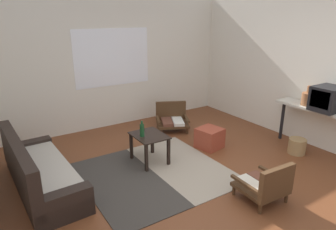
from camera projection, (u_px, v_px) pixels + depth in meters
The scene contains 14 objects.
ground_plane at pixel (202, 186), 4.26m from camera, with size 7.80×7.80×0.00m, color brown.
far_wall_with_window at pixel (112, 63), 6.27m from camera, with size 5.60×0.13×2.70m.
side_wall_right at pixel (309, 70), 5.43m from camera, with size 0.12×6.60×2.70m, color silver.
area_rug at pixel (155, 173), 4.59m from camera, with size 2.09×2.00×0.01m.
couch at pixel (38, 173), 4.12m from camera, with size 0.78×1.99×0.77m.
coffee_table at pixel (149, 141), 4.84m from camera, with size 0.48×0.60×0.48m.
armchair_by_window at pixel (172, 118), 6.29m from camera, with size 0.81×0.77×0.56m.
armchair_striped_foreground at pixel (265, 185), 3.83m from camera, with size 0.58×0.58×0.56m.
ottoman_orange at pixel (210, 138), 5.44m from camera, with size 0.41×0.41×0.36m, color #993D28.
console_shelf at pixel (319, 114), 5.11m from camera, with size 0.38×1.52×0.80m.
crt_television at pixel (328, 98), 4.93m from camera, with size 0.52×0.41×0.40m.
clay_vase at pixel (309, 98), 5.23m from camera, with size 0.24×0.24×0.34m.
glass_bottle at pixel (142, 130), 4.72m from camera, with size 0.07×0.07×0.26m.
wicker_basket at pixel (297, 146), 5.22m from camera, with size 0.29×0.29×0.27m, color #9E7A4C.
Camera 1 is at (-2.42, -2.86, 2.31)m, focal length 32.18 mm.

